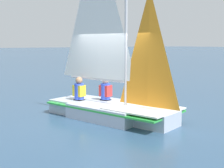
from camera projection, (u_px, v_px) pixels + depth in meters
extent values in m
plane|color=#2D4C6B|center=(112.00, 118.00, 9.33)|extent=(260.00, 260.00, 0.00)
cube|color=#B2BCCC|center=(112.00, 111.00, 9.30)|extent=(2.32, 2.65, 0.42)
cube|color=#B2BCCC|center=(158.00, 119.00, 8.31)|extent=(1.18, 1.18, 0.42)
cube|color=#B2BCCC|center=(75.00, 104.00, 10.30)|extent=(1.66, 1.34, 0.42)
cube|color=green|center=(112.00, 106.00, 9.29)|extent=(2.89, 4.30, 0.05)
cube|color=silver|center=(143.00, 108.00, 8.57)|extent=(2.06, 2.22, 0.04)
cylinder|color=#B7B7BC|center=(126.00, 12.00, 8.61)|extent=(0.08, 0.08, 5.28)
cylinder|color=#B7B7BC|center=(97.00, 79.00, 9.56)|extent=(0.78, 2.12, 0.07)
pyramid|color=white|center=(96.00, 4.00, 9.26)|extent=(0.72, 2.00, 4.43)
pyramid|color=orange|center=(149.00, 48.00, 8.26)|extent=(0.49, 1.31, 3.14)
cube|color=black|center=(64.00, 104.00, 10.63)|extent=(0.05, 0.09, 0.30)
cube|color=black|center=(106.00, 106.00, 9.92)|extent=(0.32, 0.34, 0.45)
cylinder|color=blue|center=(106.00, 91.00, 9.85)|extent=(0.38, 0.38, 0.50)
cube|color=red|center=(106.00, 91.00, 9.85)|extent=(0.36, 0.41, 0.35)
sphere|color=tan|center=(106.00, 80.00, 9.81)|extent=(0.22, 0.22, 0.22)
cube|color=black|center=(79.00, 106.00, 9.91)|extent=(0.32, 0.34, 0.45)
cylinder|color=blue|center=(79.00, 91.00, 9.84)|extent=(0.38, 0.38, 0.50)
cube|color=yellow|center=(79.00, 91.00, 9.84)|extent=(0.36, 0.41, 0.35)
sphere|color=#A87A56|center=(79.00, 80.00, 9.80)|extent=(0.22, 0.22, 0.22)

